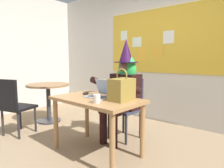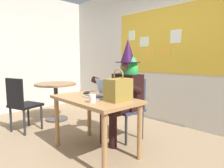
% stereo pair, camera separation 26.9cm
% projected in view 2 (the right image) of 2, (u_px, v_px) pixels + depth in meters
% --- Properties ---
extents(ground_plane, '(24.00, 24.00, 0.00)m').
position_uv_depth(ground_plane, '(92.00, 155.00, 2.49)').
color(ground_plane, '#937A5B').
extents(wall_back_bulletin, '(5.81, 1.97, 2.72)m').
position_uv_depth(wall_back_bulletin, '(171.00, 50.00, 3.62)').
color(wall_back_bulletin, silver).
rests_on(wall_back_bulletin, ground).
extents(wall_side_window, '(0.12, 11.79, 2.72)m').
position_uv_depth(wall_side_window, '(8.00, 52.00, 4.36)').
color(wall_side_window, beige).
rests_on(wall_side_window, ground).
extents(desk_main, '(1.16, 0.70, 0.72)m').
position_uv_depth(desk_main, '(95.00, 106.00, 2.51)').
color(desk_main, '#A37547').
rests_on(desk_main, ground).
extents(chair_at_desk, '(0.45, 0.45, 0.92)m').
position_uv_depth(chair_at_desk, '(130.00, 105.00, 3.01)').
color(chair_at_desk, '#2D3347').
rests_on(chair_at_desk, ground).
extents(person_costumed, '(0.61, 0.66, 1.50)m').
position_uv_depth(person_costumed, '(125.00, 86.00, 2.89)').
color(person_costumed, black).
rests_on(person_costumed, ground).
extents(laptop, '(0.34, 0.31, 0.22)m').
position_uv_depth(laptop, '(100.00, 93.00, 2.55)').
color(laptop, '#B7B7BC').
rests_on(laptop, desk_main).
extents(computer_mouse, '(0.06, 0.11, 0.03)m').
position_uv_depth(computer_mouse, '(86.00, 93.00, 2.76)').
color(computer_mouse, black).
rests_on(computer_mouse, desk_main).
extents(handbag, '(0.20, 0.30, 0.38)m').
position_uv_depth(handbag, '(118.00, 89.00, 2.30)').
color(handbag, olive).
rests_on(handbag, desk_main).
extents(coffee_mug, '(0.08, 0.08, 0.09)m').
position_uv_depth(coffee_mug, '(92.00, 98.00, 2.21)').
color(coffee_mug, silver).
rests_on(coffee_mug, desk_main).
extents(side_table_round, '(0.80, 0.80, 0.74)m').
position_uv_depth(side_table_round, '(56.00, 93.00, 3.90)').
color(side_table_round, '#8E6642').
rests_on(side_table_round, ground).
extents(chair_spare_by_window, '(0.52, 0.52, 0.91)m').
position_uv_depth(chair_spare_by_window, '(21.00, 102.00, 3.23)').
color(chair_spare_by_window, black).
rests_on(chair_spare_by_window, ground).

